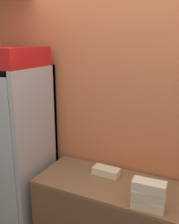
{
  "coord_description": "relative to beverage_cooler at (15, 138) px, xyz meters",
  "views": [
    {
      "loc": [
        0.47,
        -1.07,
        2.1
      ],
      "look_at": [
        -0.51,
        0.9,
        1.48
      ],
      "focal_mm": 42.0,
      "sensor_mm": 36.0,
      "label": 1
    }
  ],
  "objects": [
    {
      "name": "beverage_cooler",
      "position": [
        0.0,
        0.0,
        0.0
      ],
      "size": [
        0.68,
        0.63,
        2.03
      ],
      "color": "#B2B7BC",
      "rests_on": "ground_plane"
    },
    {
      "name": "wall_back",
      "position": [
        1.36,
        0.32,
        0.26
      ],
      "size": [
        5.2,
        0.09,
        2.7
      ],
      "color": "#D17547",
      "rests_on": "ground_plane"
    },
    {
      "name": "sandwich_stack_bottom",
      "position": [
        1.47,
        -0.23,
        -0.18
      ],
      "size": [
        0.25,
        0.13,
        0.07
      ],
      "color": "beige",
      "rests_on": "prep_counter"
    },
    {
      "name": "sandwich_stack_top",
      "position": [
        1.47,
        -0.23,
        -0.03
      ],
      "size": [
        0.25,
        0.12,
        0.07
      ],
      "color": "beige",
      "rests_on": "sandwich_stack_middle"
    },
    {
      "name": "sandwich_stack_middle",
      "position": [
        1.47,
        -0.23,
        -0.1
      ],
      "size": [
        0.25,
        0.13,
        0.07
      ],
      "color": "beige",
      "rests_on": "sandwich_stack_bottom"
    },
    {
      "name": "sandwich_flat_left",
      "position": [
        0.99,
        0.09,
        -0.18
      ],
      "size": [
        0.25,
        0.13,
        0.07
      ],
      "color": "beige",
      "rests_on": "prep_counter"
    }
  ]
}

